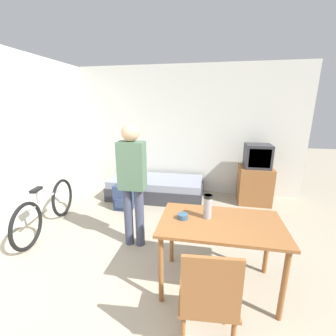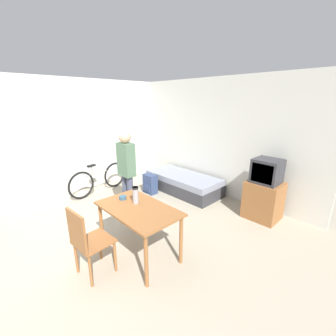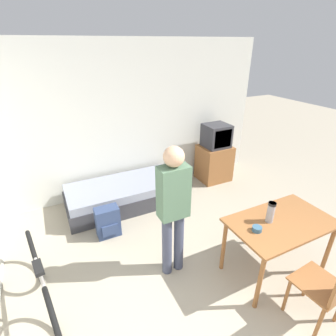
% 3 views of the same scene
% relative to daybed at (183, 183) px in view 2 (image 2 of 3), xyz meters
% --- Properties ---
extents(ground_plane, '(20.00, 20.00, 0.00)m').
position_rel_daybed_xyz_m(ground_plane, '(0.32, -3.20, -0.21)').
color(ground_plane, '#9E937F').
extents(wall_back, '(5.34, 0.06, 2.70)m').
position_rel_daybed_xyz_m(wall_back, '(0.32, 0.55, 1.14)').
color(wall_back, silver).
rests_on(wall_back, ground_plane).
extents(wall_left, '(0.06, 4.72, 2.70)m').
position_rel_daybed_xyz_m(wall_left, '(-1.88, -1.34, 1.14)').
color(wall_left, silver).
rests_on(wall_left, ground_plane).
extents(daybed, '(1.94, 0.88, 0.42)m').
position_rel_daybed_xyz_m(daybed, '(0.00, 0.00, 0.00)').
color(daybed, '#333338').
rests_on(daybed, ground_plane).
extents(tv, '(0.61, 0.54, 1.18)m').
position_rel_daybed_xyz_m(tv, '(1.98, 0.12, 0.32)').
color(tv, brown).
rests_on(tv, ground_plane).
extents(dining_table, '(1.22, 0.73, 0.76)m').
position_rel_daybed_xyz_m(dining_table, '(1.22, -2.25, 0.46)').
color(dining_table, brown).
rests_on(dining_table, ground_plane).
extents(wooden_chair, '(0.47, 0.47, 0.96)m').
position_rel_daybed_xyz_m(wooden_chair, '(1.12, -2.98, 0.33)').
color(wooden_chair, brown).
rests_on(wooden_chair, ground_plane).
extents(bicycle, '(0.28, 1.61, 0.75)m').
position_rel_daybed_xyz_m(bicycle, '(-1.36, -1.56, 0.13)').
color(bicycle, black).
rests_on(bicycle, ground_plane).
extents(person_standing, '(0.34, 0.22, 1.68)m').
position_rel_daybed_xyz_m(person_standing, '(0.10, -1.69, 0.77)').
color(person_standing, '#3D4256').
rests_on(person_standing, ground_plane).
extents(thermos_flask, '(0.09, 0.09, 0.25)m').
position_rel_daybed_xyz_m(thermos_flask, '(1.08, -2.19, 0.69)').
color(thermos_flask, '#99999E').
rests_on(thermos_flask, dining_table).
extents(mate_bowl, '(0.11, 0.11, 0.05)m').
position_rel_daybed_xyz_m(mate_bowl, '(0.83, -2.26, 0.58)').
color(mate_bowl, '#335670').
rests_on(mate_bowl, dining_table).
extents(backpack, '(0.34, 0.23, 0.47)m').
position_rel_daybed_xyz_m(backpack, '(-0.46, -0.68, 0.03)').
color(backpack, navy).
rests_on(backpack, ground_plane).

